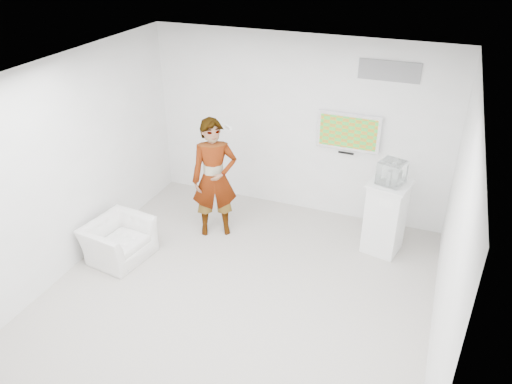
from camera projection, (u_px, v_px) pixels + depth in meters
room at (238, 196)px, 6.14m from camera, size 5.01×5.01×3.00m
tv at (349, 132)px, 7.85m from camera, size 1.00×0.08×0.60m
logo_decal at (389, 71)px, 7.24m from camera, size 0.90×0.02×0.30m
person at (214, 179)px, 7.70m from camera, size 0.84×0.74×1.93m
armchair at (118, 240)px, 7.41m from camera, size 0.92×1.01×0.59m
pedestal at (385, 217)px, 7.45m from camera, size 0.66×0.66×1.15m
floor_uplight at (373, 219)px, 8.27m from camera, size 0.20×0.20×0.24m
vitrine at (392, 173)px, 7.09m from camera, size 0.43×0.43×0.34m
console at (391, 176)px, 7.12m from camera, size 0.08×0.17×0.22m
wii_remote at (228, 127)px, 7.48m from camera, size 0.15×0.13×0.04m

